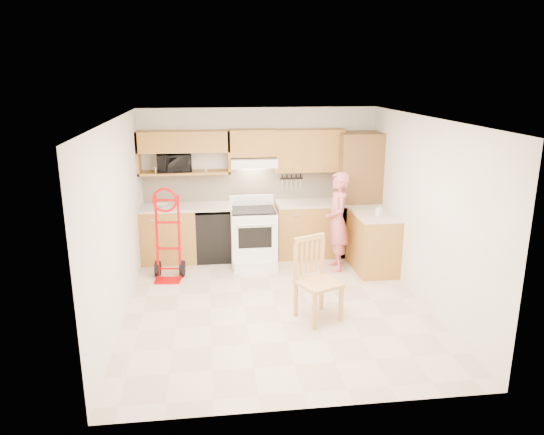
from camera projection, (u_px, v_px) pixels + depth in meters
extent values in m
cube|color=beige|center=(277.00, 306.00, 6.96)|extent=(4.00, 4.50, 0.02)
cube|color=white|center=(277.00, 118.00, 6.28)|extent=(4.00, 4.50, 0.02)
cube|color=white|center=(259.00, 182.00, 8.78)|extent=(4.00, 0.02, 2.50)
cube|color=white|center=(311.00, 286.00, 4.46)|extent=(4.00, 0.02, 2.50)
cube|color=white|center=(117.00, 222.00, 6.38)|extent=(0.02, 4.50, 2.50)
cube|color=white|center=(425.00, 212.00, 6.86)|extent=(0.02, 4.50, 2.50)
cube|color=beige|center=(260.00, 185.00, 8.77)|extent=(3.92, 0.03, 0.55)
cube|color=#B1803B|center=(169.00, 235.00, 8.51)|extent=(0.90, 0.60, 0.90)
cube|color=black|center=(214.00, 234.00, 8.61)|extent=(0.60, 0.60, 0.85)
cube|color=#B1803B|center=(309.00, 230.00, 8.80)|extent=(1.14, 0.60, 0.90)
cube|color=beige|center=(186.00, 207.00, 8.42)|extent=(1.50, 0.63, 0.04)
cube|color=beige|center=(310.00, 203.00, 8.67)|extent=(1.14, 0.63, 0.04)
cube|color=#B1803B|center=(373.00, 242.00, 8.14)|extent=(0.60, 1.00, 0.90)
cube|color=beige|center=(374.00, 214.00, 8.01)|extent=(0.63, 1.00, 0.04)
cube|color=brown|center=(357.00, 194.00, 8.73)|extent=(0.70, 0.60, 2.10)
cube|color=#B1803B|center=(183.00, 141.00, 8.26)|extent=(1.50, 0.33, 0.34)
cube|color=#B1803B|center=(185.00, 173.00, 8.40)|extent=(1.50, 0.33, 0.04)
cube|color=#B1803B|center=(253.00, 143.00, 8.41)|extent=(0.76, 0.33, 0.44)
cube|color=#B1803B|center=(309.00, 150.00, 8.56)|extent=(1.14, 0.33, 0.70)
cube|color=white|center=(253.00, 162.00, 8.43)|extent=(0.76, 0.46, 0.14)
imported|color=black|center=(174.00, 162.00, 8.33)|extent=(0.59, 0.43, 0.30)
imported|color=#CB5F66|center=(337.00, 221.00, 8.06)|extent=(0.41, 0.60, 1.58)
imported|color=white|center=(379.00, 210.00, 7.78)|extent=(0.10, 0.10, 0.18)
imported|color=white|center=(162.00, 205.00, 8.36)|extent=(0.24, 0.24, 0.05)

